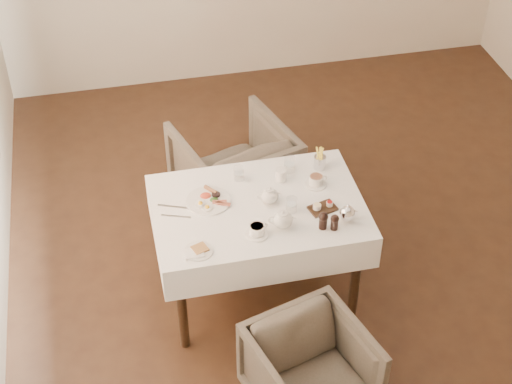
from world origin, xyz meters
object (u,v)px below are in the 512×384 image
Objects in this scene: table at (258,220)px; armchair_near at (311,373)px; armchair_far at (234,170)px; teapot_centre at (270,195)px; breakfast_plate at (209,200)px.

table reaches higher than armchair_near.
teapot_centre reaches higher than armchair_far.
breakfast_plate is at bearing 159.75° from table.
armchair_near is 2.32× the size of breakfast_plate.
teapot_centre is at bearing 76.75° from armchair_far.
table is 8.81× the size of teapot_centre.
table is 1.67× the size of armchair_far.
teapot_centre is (0.07, 0.02, 0.17)m from table.
armchair_far is 0.93m from breakfast_plate.
teapot_centre is (0.36, -0.09, 0.05)m from breakfast_plate.
teapot_centre is at bearing 11.83° from table.
table is 0.19m from teapot_centre.
armchair_far is at bearing 98.24° from teapot_centre.
breakfast_plate is (-0.30, -0.77, 0.41)m from armchair_far.
teapot_centre is at bearing 74.86° from armchair_near.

